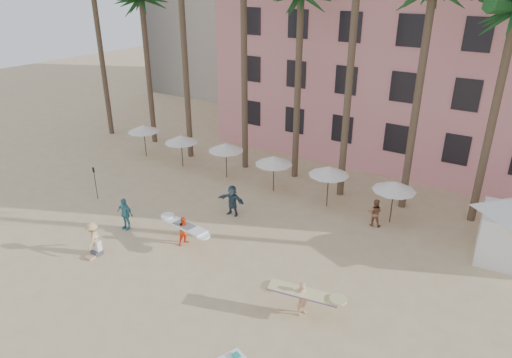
% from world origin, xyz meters
% --- Properties ---
extents(ground, '(120.00, 120.00, 0.00)m').
position_xyz_m(ground, '(0.00, 0.00, 0.00)').
color(ground, '#D1B789').
rests_on(ground, ground).
extents(pink_hotel, '(35.00, 14.00, 16.00)m').
position_xyz_m(pink_hotel, '(7.00, 26.00, 8.00)').
color(pink_hotel, pink).
rests_on(pink_hotel, ground).
extents(umbrella_row, '(22.50, 2.70, 2.73)m').
position_xyz_m(umbrella_row, '(-3.00, 12.50, 2.33)').
color(umbrella_row, '#332B23').
rests_on(umbrella_row, ground).
extents(carrier_yellow, '(3.06, 1.54, 1.60)m').
position_xyz_m(carrier_yellow, '(6.39, 2.60, 0.92)').
color(carrier_yellow, '#E1A67E').
rests_on(carrier_yellow, ground).
extents(carrier_white, '(3.15, 1.32, 1.61)m').
position_xyz_m(carrier_white, '(-1.57, 4.17, 0.88)').
color(carrier_white, '#FF4C1A').
rests_on(carrier_white, ground).
extents(beachgoers, '(12.91, 11.92, 1.93)m').
position_xyz_m(beachgoers, '(-1.87, 5.87, 0.93)').
color(beachgoers, teal).
rests_on(beachgoers, ground).
extents(paddle, '(0.18, 0.04, 2.23)m').
position_xyz_m(paddle, '(-10.04, 5.21, 1.41)').
color(paddle, black).
rests_on(paddle, ground).
extents(seated_man, '(0.49, 0.85, 1.11)m').
position_xyz_m(seated_man, '(-4.76, 0.80, 0.38)').
color(seated_man, '#3F3F4C').
rests_on(seated_man, ground).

